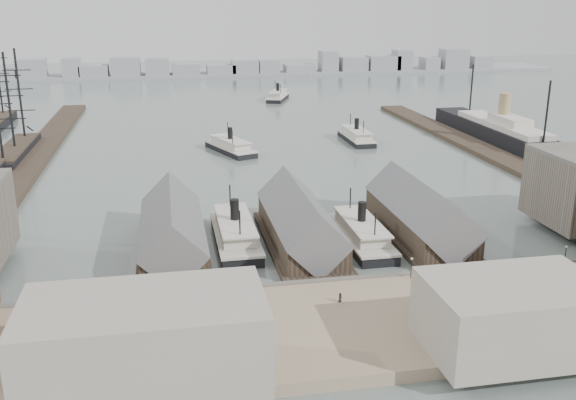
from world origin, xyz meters
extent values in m
plane|color=#576561|center=(0.00, 0.00, 0.00)|extent=(900.00, 900.00, 0.00)
cube|color=#8B765D|center=(0.00, -20.00, 1.00)|extent=(180.00, 30.00, 2.00)
cube|color=#59544C|center=(0.00, -5.20, 1.15)|extent=(180.00, 1.20, 2.30)
cube|color=#2D231C|center=(-68.00, 100.00, 0.80)|extent=(10.00, 220.00, 1.60)
cube|color=#2D231C|center=(78.00, 90.00, 0.80)|extent=(10.00, 180.00, 1.60)
cube|color=#2D231C|center=(-26.00, 16.00, 0.60)|extent=(14.00, 42.00, 1.20)
cube|color=#2D231C|center=(-26.00, 17.00, 3.70)|extent=(12.00, 36.00, 5.00)
cube|color=#59595B|center=(-26.00, 17.00, 6.30)|extent=(12.60, 37.00, 12.60)
cube|color=#2D231C|center=(0.00, 16.00, 0.60)|extent=(14.00, 42.00, 1.20)
cube|color=#2D231C|center=(0.00, 17.00, 3.70)|extent=(12.00, 36.00, 5.00)
cube|color=#59595B|center=(0.00, 17.00, 6.30)|extent=(12.60, 37.00, 12.60)
cube|color=#2D231C|center=(26.00, 16.00, 0.60)|extent=(14.00, 42.00, 1.20)
cube|color=#2D231C|center=(26.00, 17.00, 3.70)|extent=(12.00, 36.00, 5.00)
cube|color=#59595B|center=(26.00, 17.00, 6.30)|extent=(12.60, 37.00, 12.60)
cube|color=gray|center=(20.00, -32.00, 7.00)|extent=(24.00, 16.00, 10.00)
cube|color=gray|center=(-30.00, -32.00, 8.00)|extent=(30.00, 16.00, 12.00)
cylinder|color=black|center=(-45.00, -7.00, 3.80)|extent=(0.16, 0.16, 3.60)
sphere|color=beige|center=(-45.00, -7.00, 5.70)|extent=(0.44, 0.44, 0.44)
cylinder|color=black|center=(-15.00, -7.00, 3.80)|extent=(0.16, 0.16, 3.60)
sphere|color=beige|center=(-15.00, -7.00, 5.70)|extent=(0.44, 0.44, 0.44)
cylinder|color=black|center=(15.00, -7.00, 3.80)|extent=(0.16, 0.16, 3.60)
sphere|color=beige|center=(15.00, -7.00, 5.70)|extent=(0.44, 0.44, 0.44)
cylinder|color=black|center=(45.00, -7.00, 3.80)|extent=(0.16, 0.16, 3.60)
sphere|color=beige|center=(45.00, -7.00, 5.70)|extent=(0.44, 0.44, 0.44)
cube|color=gray|center=(0.00, 340.00, 1.00)|extent=(500.00, 40.00, 2.00)
cube|color=gray|center=(-123.57, 330.00, 3.62)|extent=(14.71, 14.00, 7.23)
cube|color=gray|center=(-107.98, 330.00, 6.62)|extent=(17.63, 14.00, 13.23)
cube|color=gray|center=(-83.49, 330.00, 6.79)|extent=(10.74, 14.00, 13.58)
cube|color=gray|center=(-69.86, 330.00, 4.32)|extent=(18.06, 14.00, 8.64)
cube|color=gray|center=(-49.92, 330.00, 6.64)|extent=(18.55, 14.00, 13.29)
cube|color=gray|center=(-29.70, 330.00, 6.24)|extent=(15.33, 14.00, 12.47)
cube|color=gray|center=(-11.29, 330.00, 4.36)|extent=(17.56, 14.00, 8.72)
cube|color=gray|center=(11.96, 330.00, 3.82)|extent=(18.76, 14.00, 7.63)
cube|color=gray|center=(27.85, 330.00, 5.17)|extent=(17.61, 14.00, 10.35)
cube|color=gray|center=(44.04, 330.00, 5.15)|extent=(13.38, 14.00, 10.30)
cube|color=gray|center=(65.61, 330.00, 3.38)|extent=(20.73, 14.00, 6.75)
cube|color=gray|center=(85.69, 330.00, 7.79)|extent=(11.51, 14.00, 15.57)
cube|color=gray|center=(103.47, 330.00, 5.63)|extent=(18.17, 14.00, 11.26)
cube|color=gray|center=(125.20, 330.00, 5.92)|extent=(21.81, 14.00, 11.83)
cube|color=gray|center=(139.05, 330.00, 7.75)|extent=(11.12, 14.00, 15.50)
cube|color=gray|center=(159.69, 330.00, 5.14)|extent=(10.90, 14.00, 10.29)
cube|color=gray|center=(177.90, 330.00, 7.86)|extent=(17.95, 14.00, 15.72)
cube|color=gray|center=(197.92, 330.00, 5.26)|extent=(14.21, 14.00, 10.51)
cube|color=black|center=(-13.00, 21.11, 0.92)|extent=(8.16, 28.55, 1.84)
cube|color=beige|center=(-13.00, 21.11, 2.24)|extent=(8.57, 28.55, 0.51)
cube|color=beige|center=(-13.00, 21.11, 3.67)|extent=(6.63, 20.39, 2.24)
cube|color=beige|center=(-13.00, 21.11, 5.10)|extent=(7.14, 22.43, 0.41)
cylinder|color=black|center=(-13.00, 21.11, 7.34)|extent=(1.84, 1.84, 4.59)
cylinder|color=black|center=(-13.00, 30.29, 7.14)|extent=(0.31, 0.31, 6.12)
cylinder|color=black|center=(-13.00, 11.94, 7.14)|extent=(0.31, 0.31, 6.12)
cube|color=black|center=(13.00, 16.14, 0.86)|extent=(7.69, 26.90, 1.73)
cube|color=beige|center=(13.00, 16.14, 2.11)|extent=(8.07, 26.90, 0.48)
cube|color=beige|center=(13.00, 16.14, 3.46)|extent=(6.24, 19.21, 2.11)
cube|color=beige|center=(13.00, 16.14, 4.80)|extent=(6.72, 21.14, 0.38)
cylinder|color=black|center=(13.00, 16.14, 6.92)|extent=(1.73, 1.73, 4.32)
cylinder|color=black|center=(13.00, 24.78, 6.72)|extent=(0.29, 0.29, 5.76)
cylinder|color=black|center=(13.00, 7.49, 6.72)|extent=(0.29, 0.29, 5.76)
cube|color=black|center=(-5.23, 105.33, 0.80)|extent=(15.68, 25.94, 1.61)
cube|color=beige|center=(-5.23, 105.33, 1.97)|extent=(16.01, 26.06, 0.45)
cube|color=beige|center=(-5.23, 105.33, 3.22)|extent=(11.85, 18.78, 1.97)
cube|color=beige|center=(-5.23, 105.33, 4.47)|extent=(12.91, 20.61, 0.36)
cylinder|color=black|center=(-5.23, 105.33, 6.44)|extent=(1.61, 1.61, 4.02)
cylinder|color=black|center=(-5.23, 113.38, 6.26)|extent=(0.27, 0.27, 5.37)
cylinder|color=black|center=(-5.23, 97.29, 6.26)|extent=(0.27, 0.27, 5.37)
cube|color=black|center=(41.19, 113.72, 0.80)|extent=(7.30, 25.05, 1.61)
cube|color=beige|center=(41.19, 113.72, 1.97)|extent=(7.66, 25.06, 0.45)
cube|color=beige|center=(41.19, 113.72, 3.22)|extent=(5.92, 17.90, 1.97)
cube|color=beige|center=(41.19, 113.72, 4.47)|extent=(6.37, 19.69, 0.36)
cylinder|color=black|center=(41.19, 113.72, 6.43)|extent=(1.61, 1.61, 4.02)
cylinder|color=black|center=(41.19, 121.76, 6.25)|extent=(0.27, 0.27, 5.36)
cylinder|color=black|center=(41.19, 105.68, 6.25)|extent=(0.27, 0.27, 5.36)
cube|color=black|center=(30.71, 217.78, 0.82)|extent=(15.77, 26.38, 1.64)
cube|color=beige|center=(30.71, 217.78, 2.00)|extent=(16.11, 26.51, 0.45)
cube|color=beige|center=(30.71, 217.78, 3.27)|extent=(11.93, 19.10, 2.00)
cube|color=beige|center=(30.71, 217.78, 4.55)|extent=(13.00, 20.96, 0.36)
cylinder|color=black|center=(30.71, 217.78, 6.54)|extent=(1.64, 1.64, 4.09)
cylinder|color=black|center=(30.71, 225.96, 6.36)|extent=(0.27, 0.27, 5.45)
cylinder|color=black|center=(30.71, 209.60, 6.36)|extent=(0.27, 0.27, 5.45)
cube|color=black|center=(-74.56, 110.98, 1.63)|extent=(8.17, 47.23, 3.27)
cube|color=#2D231C|center=(-74.56, 110.98, 3.54)|extent=(7.72, 42.51, 0.54)
cylinder|color=black|center=(-74.56, 110.98, 18.17)|extent=(0.73, 0.73, 30.88)
cylinder|color=black|center=(-74.56, 127.51, 18.17)|extent=(0.73, 0.73, 30.88)
cube|color=black|center=(92.00, 102.72, 2.79)|extent=(12.10, 88.43, 5.58)
cube|color=beige|center=(92.00, 102.72, 6.52)|extent=(10.24, 51.20, 1.86)
cube|color=beige|center=(92.00, 98.07, 8.84)|extent=(7.45, 18.62, 2.79)
cylinder|color=tan|center=(92.00, 102.72, 13.03)|extent=(4.10, 4.10, 9.31)
imported|color=black|center=(-31.03, -18.10, 2.77)|extent=(1.82, 1.75, 1.54)
cube|color=#3F2D21|center=(-33.33, -19.31, 2.90)|extent=(3.00, 2.54, 0.25)
cylinder|color=black|center=(-33.00, -19.93, 2.55)|extent=(1.01, 0.58, 1.10)
cylinder|color=black|center=(-33.65, -18.69, 2.55)|extent=(1.01, 0.58, 1.10)
imported|color=black|center=(-17.40, -19.80, 2.79)|extent=(1.90, 0.93, 1.58)
cube|color=#3F2D21|center=(-20.00, -19.69, 2.90)|extent=(2.66, 1.60, 0.25)
cylinder|color=black|center=(-20.03, -20.39, 2.55)|extent=(1.10, 0.12, 1.10)
cylinder|color=black|center=(-19.97, -19.00, 2.55)|extent=(1.10, 0.12, 1.10)
imported|color=black|center=(14.87, -20.34, 2.76)|extent=(1.30, 1.52, 1.53)
cube|color=#3F2D21|center=(12.27, -20.33, 2.90)|extent=(2.61, 1.51, 0.25)
cylinder|color=black|center=(12.27, -21.03, 2.55)|extent=(1.10, 0.08, 1.10)
cylinder|color=black|center=(12.27, -19.63, 2.55)|extent=(1.10, 0.08, 1.10)
imported|color=black|center=(-47.82, -12.03, 2.88)|extent=(0.69, 0.54, 1.77)
imported|color=black|center=(-44.93, -18.56, 2.78)|extent=(0.96, 0.90, 1.57)
imported|color=black|center=(-20.52, -11.29, 2.85)|extent=(0.97, 1.25, 1.71)
imported|color=black|center=(-19.13, -23.00, 2.88)|extent=(1.07, 0.54, 1.76)
imported|color=black|center=(0.26, -13.69, 2.80)|extent=(0.92, 0.90, 1.60)
imported|color=black|center=(10.17, -21.91, 2.81)|extent=(0.44, 0.59, 1.61)
imported|color=black|center=(25.50, -8.00, 2.88)|extent=(1.08, 1.05, 1.76)
imported|color=black|center=(28.28, -21.60, 2.87)|extent=(1.29, 1.13, 1.74)
camera|label=1|loc=(-25.91, -105.03, 49.06)|focal=40.00mm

